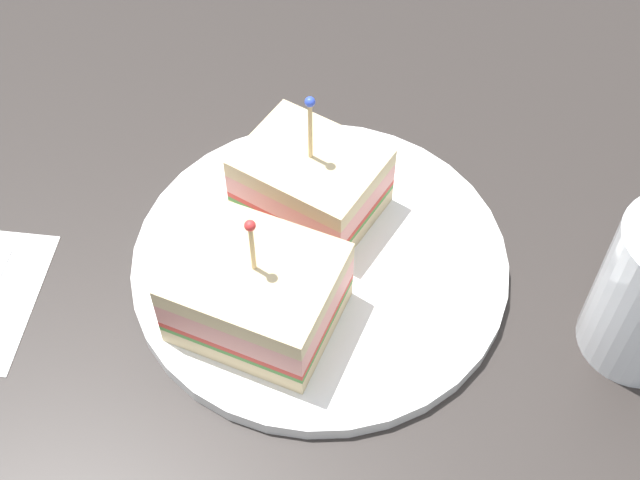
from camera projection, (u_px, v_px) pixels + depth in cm
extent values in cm
cube|color=#2D2826|center=(320.00, 275.00, 62.21)|extent=(90.29, 90.29, 2.00)
cylinder|color=white|center=(320.00, 262.00, 60.96)|extent=(26.28, 26.28, 1.14)
cube|color=beige|center=(259.00, 311.00, 56.99)|extent=(12.83, 12.25, 1.40)
cube|color=#478438|center=(258.00, 303.00, 56.28)|extent=(12.83, 12.25, 0.40)
cube|color=red|center=(258.00, 299.00, 55.92)|extent=(12.83, 12.25, 0.50)
cube|color=#E59389|center=(257.00, 289.00, 54.98)|extent=(12.83, 12.25, 1.86)
cube|color=beige|center=(255.00, 274.00, 53.69)|extent=(12.83, 12.25, 1.40)
cylinder|color=tan|center=(253.00, 251.00, 51.76)|extent=(0.30, 0.30, 4.86)
sphere|color=red|center=(250.00, 226.00, 49.83)|extent=(0.70, 0.70, 0.70)
cube|color=beige|center=(313.00, 199.00, 62.85)|extent=(11.95, 11.71, 1.35)
cube|color=#478438|center=(313.00, 191.00, 62.16)|extent=(11.95, 11.71, 0.40)
cube|color=red|center=(313.00, 187.00, 61.80)|extent=(11.95, 11.71, 0.50)
cube|color=#E59389|center=(313.00, 177.00, 60.94)|extent=(11.95, 11.71, 1.66)
cube|color=beige|center=(313.00, 163.00, 59.74)|extent=(11.95, 11.71, 1.35)
cylinder|color=tan|center=(312.00, 133.00, 57.47)|extent=(0.30, 0.30, 5.74)
sphere|color=blue|center=(312.00, 102.00, 55.19)|extent=(0.70, 0.70, 0.70)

